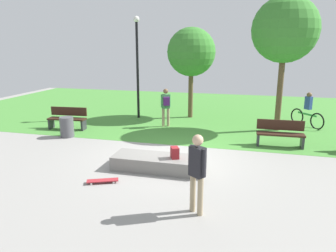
{
  "coord_description": "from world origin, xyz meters",
  "views": [
    {
      "loc": [
        2.25,
        -9.23,
        3.44
      ],
      "look_at": [
        -0.11,
        -0.02,
        1.02
      ],
      "focal_mm": 33.83,
      "sensor_mm": 36.0,
      "label": 1
    }
  ],
  "objects_px": {
    "pedestrian_with_backpack": "(166,104)",
    "backpack_on_ledge": "(175,153)",
    "skateboard_spare": "(130,161)",
    "cyclist_on_bicycle": "(307,112)",
    "tree_broad_elm": "(285,30)",
    "tree_slender_maple": "(191,52)",
    "skater_performing_trick": "(197,168)",
    "skateboard_by_ledge": "(103,181)",
    "park_bench_center_lawn": "(280,133)",
    "park_bench_far_left": "(68,118)",
    "lamp_post": "(137,59)",
    "trash_bin": "(67,127)",
    "concrete_ledge": "(159,163)"
  },
  "relations": [
    {
      "from": "concrete_ledge",
      "to": "backpack_on_ledge",
      "type": "bearing_deg",
      "value": -2.62
    },
    {
      "from": "park_bench_far_left",
      "to": "skateboard_by_ledge",
      "type": "bearing_deg",
      "value": -50.6
    },
    {
      "from": "skateboard_by_ledge",
      "to": "tree_slender_maple",
      "type": "distance_m",
      "value": 8.79
    },
    {
      "from": "skateboard_spare",
      "to": "pedestrian_with_backpack",
      "type": "distance_m",
      "value": 4.63
    },
    {
      "from": "pedestrian_with_backpack",
      "to": "backpack_on_ledge",
      "type": "bearing_deg",
      "value": -72.45
    },
    {
      "from": "tree_broad_elm",
      "to": "lamp_post",
      "type": "height_order",
      "value": "tree_broad_elm"
    },
    {
      "from": "backpack_on_ledge",
      "to": "concrete_ledge",
      "type": "bearing_deg",
      "value": -118.79
    },
    {
      "from": "park_bench_far_left",
      "to": "lamp_post",
      "type": "distance_m",
      "value": 4.25
    },
    {
      "from": "pedestrian_with_backpack",
      "to": "cyclist_on_bicycle",
      "type": "relative_size",
      "value": 1.09
    },
    {
      "from": "skateboard_spare",
      "to": "tree_slender_maple",
      "type": "height_order",
      "value": "tree_slender_maple"
    },
    {
      "from": "backpack_on_ledge",
      "to": "skateboard_by_ledge",
      "type": "xyz_separation_m",
      "value": [
        -1.62,
        -1.23,
        -0.48
      ]
    },
    {
      "from": "park_bench_center_lawn",
      "to": "tree_slender_maple",
      "type": "relative_size",
      "value": 0.38
    },
    {
      "from": "backpack_on_ledge",
      "to": "lamp_post",
      "type": "xyz_separation_m",
      "value": [
        -3.28,
        6.22,
        2.3
      ]
    },
    {
      "from": "skateboard_by_ledge",
      "to": "pedestrian_with_backpack",
      "type": "xyz_separation_m",
      "value": [
        0.08,
        6.09,
        0.93
      ]
    },
    {
      "from": "tree_broad_elm",
      "to": "tree_slender_maple",
      "type": "bearing_deg",
      "value": 158.96
    },
    {
      "from": "skateboard_by_ledge",
      "to": "pedestrian_with_backpack",
      "type": "bearing_deg",
      "value": 89.21
    },
    {
      "from": "lamp_post",
      "to": "pedestrian_with_backpack",
      "type": "bearing_deg",
      "value": -37.98
    },
    {
      "from": "backpack_on_ledge",
      "to": "cyclist_on_bicycle",
      "type": "bearing_deg",
      "value": 119.45
    },
    {
      "from": "pedestrian_with_backpack",
      "to": "tree_slender_maple",
      "type": "bearing_deg",
      "value": 71.88
    },
    {
      "from": "concrete_ledge",
      "to": "trash_bin",
      "type": "bearing_deg",
      "value": 151.92
    },
    {
      "from": "skateboard_spare",
      "to": "cyclist_on_bicycle",
      "type": "xyz_separation_m",
      "value": [
        5.88,
        6.15,
        0.57
      ]
    },
    {
      "from": "trash_bin",
      "to": "cyclist_on_bicycle",
      "type": "xyz_separation_m",
      "value": [
        9.26,
        4.13,
        0.24
      ]
    },
    {
      "from": "skateboard_spare",
      "to": "skater_performing_trick",
      "type": "bearing_deg",
      "value": -45.39
    },
    {
      "from": "skateboard_spare",
      "to": "tree_broad_elm",
      "type": "relative_size",
      "value": 0.15
    },
    {
      "from": "skateboard_spare",
      "to": "skateboard_by_ledge",
      "type": "bearing_deg",
      "value": -96.25
    },
    {
      "from": "backpack_on_ledge",
      "to": "trash_bin",
      "type": "distance_m",
      "value": 5.37
    },
    {
      "from": "trash_bin",
      "to": "pedestrian_with_backpack",
      "type": "height_order",
      "value": "pedestrian_with_backpack"
    },
    {
      "from": "lamp_post",
      "to": "park_bench_far_left",
      "type": "bearing_deg",
      "value": -128.0
    },
    {
      "from": "trash_bin",
      "to": "tree_broad_elm",
      "type": "bearing_deg",
      "value": 21.3
    },
    {
      "from": "backpack_on_ledge",
      "to": "pedestrian_with_backpack",
      "type": "relative_size",
      "value": 0.19
    },
    {
      "from": "trash_bin",
      "to": "concrete_ledge",
      "type": "bearing_deg",
      "value": -28.08
    },
    {
      "from": "skateboard_spare",
      "to": "trash_bin",
      "type": "xyz_separation_m",
      "value": [
        -3.38,
        2.02,
        0.32
      ]
    },
    {
      "from": "trash_bin",
      "to": "tree_slender_maple",
      "type": "bearing_deg",
      "value": 49.23
    },
    {
      "from": "cyclist_on_bicycle",
      "to": "trash_bin",
      "type": "bearing_deg",
      "value": -155.98
    },
    {
      "from": "trash_bin",
      "to": "cyclist_on_bicycle",
      "type": "distance_m",
      "value": 10.14
    },
    {
      "from": "skater_performing_trick",
      "to": "lamp_post",
      "type": "xyz_separation_m",
      "value": [
        -4.25,
        8.35,
        1.84
      ]
    },
    {
      "from": "skateboard_by_ledge",
      "to": "tree_broad_elm",
      "type": "relative_size",
      "value": 0.15
    },
    {
      "from": "concrete_ledge",
      "to": "trash_bin",
      "type": "height_order",
      "value": "trash_bin"
    },
    {
      "from": "park_bench_far_left",
      "to": "skater_performing_trick",
      "type": "bearing_deg",
      "value": -40.9
    },
    {
      "from": "park_bench_far_left",
      "to": "tree_slender_maple",
      "type": "bearing_deg",
      "value": 37.44
    },
    {
      "from": "park_bench_far_left",
      "to": "tree_broad_elm",
      "type": "relative_size",
      "value": 0.31
    },
    {
      "from": "lamp_post",
      "to": "pedestrian_with_backpack",
      "type": "height_order",
      "value": "lamp_post"
    },
    {
      "from": "park_bench_center_lawn",
      "to": "skateboard_spare",
      "type": "bearing_deg",
      "value": -147.72
    },
    {
      "from": "backpack_on_ledge",
      "to": "pedestrian_with_backpack",
      "type": "bearing_deg",
      "value": 171.38
    },
    {
      "from": "concrete_ledge",
      "to": "skateboard_spare",
      "type": "relative_size",
      "value": 3.2
    },
    {
      "from": "skateboard_spare",
      "to": "park_bench_far_left",
      "type": "xyz_separation_m",
      "value": [
        -4.01,
        3.11,
        0.42
      ]
    },
    {
      "from": "skateboard_spare",
      "to": "cyclist_on_bicycle",
      "type": "bearing_deg",
      "value": 46.3
    },
    {
      "from": "skateboard_spare",
      "to": "park_bench_center_lawn",
      "type": "height_order",
      "value": "park_bench_center_lawn"
    },
    {
      "from": "park_bench_far_left",
      "to": "skateboard_spare",
      "type": "bearing_deg",
      "value": -37.86
    },
    {
      "from": "concrete_ledge",
      "to": "park_bench_far_left",
      "type": "height_order",
      "value": "park_bench_far_left"
    }
  ]
}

